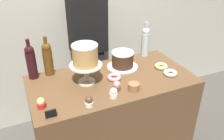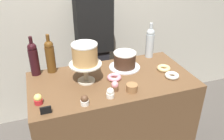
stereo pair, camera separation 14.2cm
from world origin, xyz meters
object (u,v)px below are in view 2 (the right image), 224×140
object	(u,v)px
cupcake_lemon	(38,99)
cupcake_strawberry	(115,86)
donut_sugar	(172,75)
cookie_stack	(132,88)
cupcake_vanilla	(110,93)
wine_bottle_dark_red	(34,58)
wine_bottle_clear	(150,42)
barista_figure	(94,50)
chocolate_round_cake	(125,60)
wine_bottle_amber	(50,56)
price_sign_chalkboard	(46,110)
white_layer_cake	(85,54)
cupcake_chocolate	(85,100)
cake_stand_pedestal	(86,69)
donut_glazed	(164,68)
donut_pink	(114,77)

from	to	relation	value
cupcake_lemon	cupcake_strawberry	xyz separation A→B (m)	(0.54, -0.01, 0.00)
donut_sugar	cookie_stack	size ratio (longest dim) A/B	1.33
cupcake_vanilla	donut_sugar	bearing A→B (deg)	10.45
wine_bottle_dark_red	wine_bottle_clear	size ratio (longest dim) A/B	1.00
barista_figure	chocolate_round_cake	bearing A→B (deg)	-78.02
cupcake_vanilla	donut_sugar	xyz separation A→B (m)	(0.55, 0.10, -0.02)
wine_bottle_amber	cupcake_vanilla	distance (m)	0.63
chocolate_round_cake	cupcake_lemon	size ratio (longest dim) A/B	2.54
wine_bottle_amber	cupcake_strawberry	xyz separation A→B (m)	(0.40, -0.44, -0.11)
wine_bottle_amber	price_sign_chalkboard	xyz separation A→B (m)	(-0.10, -0.55, -0.12)
wine_bottle_dark_red	cupcake_strawberry	bearing A→B (deg)	-39.55
wine_bottle_amber	barista_figure	distance (m)	0.67
white_layer_cake	wine_bottle_dark_red	size ratio (longest dim) A/B	0.59
white_layer_cake	cupcake_chocolate	size ratio (longest dim) A/B	2.57
white_layer_cake	cupcake_chocolate	world-z (taller)	white_layer_cake
wine_bottle_dark_red	donut_sugar	distance (m)	1.11
chocolate_round_cake	cupcake_chocolate	bearing A→B (deg)	-137.58
cupcake_vanilla	donut_sugar	size ratio (longest dim) A/B	0.66
cupcake_strawberry	price_sign_chalkboard	distance (m)	0.51
cake_stand_pedestal	white_layer_cake	distance (m)	0.13
cupcake_vanilla	donut_glazed	distance (m)	0.60
donut_glazed	donut_pink	bearing A→B (deg)	-179.10
cupcake_chocolate	donut_pink	xyz separation A→B (m)	(0.30, 0.25, -0.02)
donut_glazed	cookie_stack	xyz separation A→B (m)	(-0.38, -0.21, 0.01)
price_sign_chalkboard	wine_bottle_clear	bearing A→B (deg)	29.07
cupcake_strawberry	donut_sugar	size ratio (longest dim) A/B	0.66
white_layer_cake	barista_figure	size ratio (longest dim) A/B	0.12
white_layer_cake	donut_glazed	size ratio (longest dim) A/B	1.70
donut_sugar	donut_pink	world-z (taller)	same
donut_sugar	cookie_stack	distance (m)	0.39
barista_figure	price_sign_chalkboard	bearing A→B (deg)	-120.58
wine_bottle_clear	cupcake_vanilla	distance (m)	0.77
cake_stand_pedestal	wine_bottle_amber	bearing A→B (deg)	133.10
cupcake_vanilla	price_sign_chalkboard	distance (m)	0.44
barista_figure	wine_bottle_amber	bearing A→B (deg)	-138.40
cake_stand_pedestal	donut_pink	xyz separation A→B (m)	(0.22, -0.04, -0.09)
cake_stand_pedestal	cupcake_lemon	distance (m)	0.42
cake_stand_pedestal	chocolate_round_cake	xyz separation A→B (m)	(0.37, 0.12, -0.03)
white_layer_cake	wine_bottle_dark_red	world-z (taller)	wine_bottle_dark_red
cupcake_lemon	price_sign_chalkboard	xyz separation A→B (m)	(0.04, -0.12, -0.01)
cupcake_vanilla	cupcake_strawberry	distance (m)	0.09
wine_bottle_dark_red	cupcake_strawberry	xyz separation A→B (m)	(0.53, -0.44, -0.11)
donut_pink	price_sign_chalkboard	world-z (taller)	price_sign_chalkboard
cupcake_vanilla	cookie_stack	xyz separation A→B (m)	(0.17, 0.02, -0.01)
white_layer_cake	wine_bottle_dark_red	bearing A→B (deg)	145.91
donut_glazed	wine_bottle_clear	bearing A→B (deg)	89.20
cake_stand_pedestal	wine_bottle_clear	size ratio (longest dim) A/B	0.76
cupcake_chocolate	price_sign_chalkboard	size ratio (longest dim) A/B	1.06
chocolate_round_cake	cupcake_strawberry	distance (m)	0.37
white_layer_cake	cupcake_vanilla	bearing A→B (deg)	-67.84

